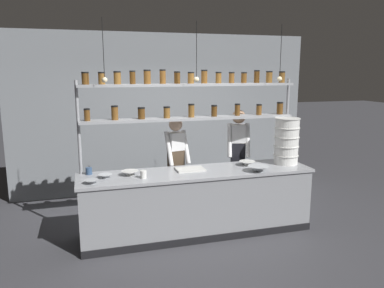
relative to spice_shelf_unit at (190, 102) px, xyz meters
name	(u,v)px	position (x,y,z in m)	size (l,w,h in m)	color
ground_plane	(197,232)	(0.01, -0.33, -1.86)	(40.00, 40.00, 0.00)	#3D3D42
back_wall	(165,114)	(0.01, 1.84, -0.36)	(5.72, 0.12, 3.01)	gray
prep_counter	(197,202)	(0.01, -0.33, -1.40)	(3.32, 0.76, 0.92)	gray
spice_shelf_unit	(190,102)	(0.00, 0.00, 0.00)	(3.20, 0.28, 2.33)	#999BA0
chef_left	(176,162)	(-0.16, 0.26, -0.94)	(0.40, 0.33, 1.62)	black
chef_center	(238,154)	(0.88, 0.28, -0.88)	(0.42, 0.35, 1.70)	black
container_stack	(287,141)	(1.43, -0.28, -0.59)	(0.38, 0.38, 0.70)	white
cutting_board	(190,169)	(-0.07, -0.25, -0.93)	(0.40, 0.26, 0.02)	silver
prep_bowl_near_left	(247,163)	(0.82, -0.23, -0.91)	(0.24, 0.24, 0.07)	silver
prep_bowl_center_front	(105,176)	(-1.26, -0.32, -0.92)	(0.19, 0.19, 0.05)	silver
prep_bowl_center_back	(130,173)	(-0.93, -0.28, -0.91)	(0.23, 0.23, 0.06)	silver
prep_bowl_near_right	(91,182)	(-1.45, -0.52, -0.92)	(0.18, 0.18, 0.05)	#B2B7BC
prep_bowl_far_left	(258,169)	(0.82, -0.59, -0.90)	(0.30, 0.30, 0.08)	#B2B7BC
serving_cup_front	(143,174)	(-0.78, -0.46, -0.89)	(0.08, 0.08, 0.10)	silver
serving_cup_by_board	(89,171)	(-1.47, -0.07, -0.90)	(0.09, 0.09, 0.09)	#334C70
pendant_light_row	(197,76)	(0.00, -0.33, 0.38)	(2.53, 0.07, 0.79)	black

